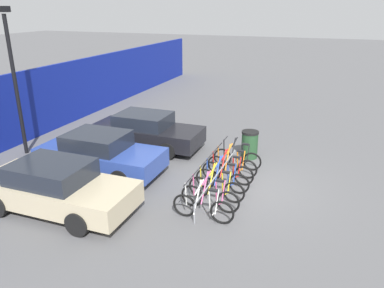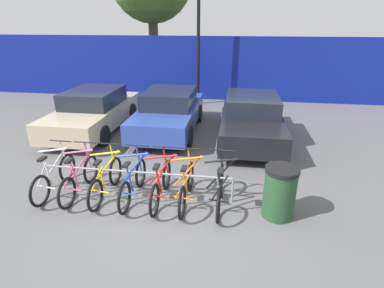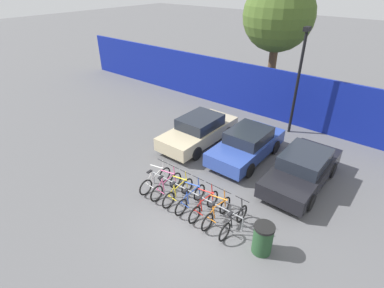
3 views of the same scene
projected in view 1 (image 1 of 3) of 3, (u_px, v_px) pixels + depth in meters
ground_plane at (243, 185)px, 11.91m from camera, size 120.00×120.00×0.00m
hoarding_wall at (6, 113)px, 14.57m from camera, size 36.00×0.16×2.88m
bike_rack at (218, 175)px, 11.42m from camera, size 4.15×0.04×0.57m
bicycle_white at (203, 207)px, 9.83m from camera, size 0.68×1.71×1.05m
bicycle_pink at (210, 197)px, 10.34m from camera, size 0.68×1.71×1.05m
bicycle_yellow at (216, 188)px, 10.86m from camera, size 0.68×1.71×1.05m
bicycle_blue at (222, 180)px, 11.39m from camera, size 0.68×1.71×1.05m
bicycle_red at (228, 172)px, 11.92m from camera, size 0.68×1.71×1.05m
bicycle_orange at (232, 166)px, 12.39m from camera, size 0.68×1.71×1.05m
bicycle_black at (237, 158)px, 12.99m from camera, size 0.68×1.71×1.05m
car_beige at (56, 187)px, 10.24m from camera, size 1.91×4.44×1.40m
car_blue at (100, 153)px, 12.57m from camera, size 1.91×4.24×1.40m
car_black at (146, 131)px, 14.82m from camera, size 1.91×4.40×1.40m
lamp_post at (14, 75)px, 13.43m from camera, size 0.24×0.44×5.35m
trash_bin at (250, 144)px, 13.87m from camera, size 0.63×0.63×1.03m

